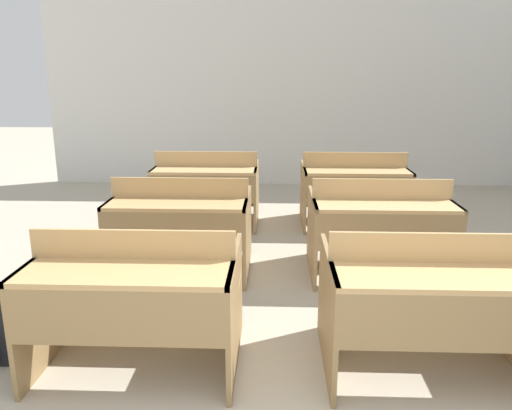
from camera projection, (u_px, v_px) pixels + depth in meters
The scene contains 7 objects.
wall_back at pixel (285, 87), 7.53m from camera, with size 7.27×0.06×2.97m.
bench_front_left at pixel (137, 294), 2.87m from camera, with size 1.15×0.86×0.85m.
bench_front_right at pixel (429, 298), 2.82m from camera, with size 1.15×0.86×0.85m.
bench_second_left at pixel (181, 223), 4.26m from camera, with size 1.15×0.86×0.85m.
bench_second_right at pixel (379, 224), 4.21m from camera, with size 1.15×0.86×0.85m.
bench_third_left at pixel (207, 186), 5.66m from camera, with size 1.15×0.86×0.85m.
bench_third_right at pixel (354, 187), 5.61m from camera, with size 1.15×0.86×0.85m.
Camera 1 is at (-0.15, -1.08, 1.68)m, focal length 35.00 mm.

